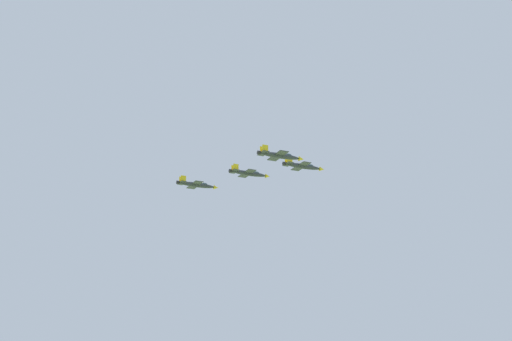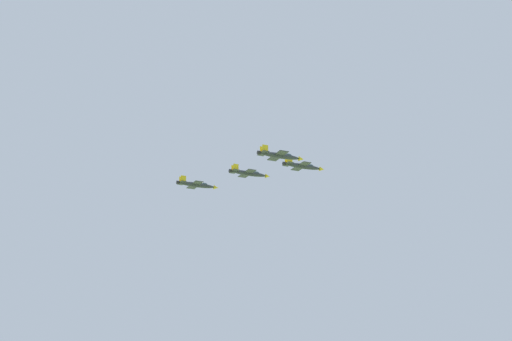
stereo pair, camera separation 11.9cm
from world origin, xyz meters
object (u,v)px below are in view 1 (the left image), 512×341
object	(u,v)px
jet_lead	(303,166)
jet_left_outer	(197,185)
jet_right_wingman	(280,156)
jet_left_wingman	(249,173)

from	to	relation	value
jet_lead	jet_left_outer	bearing A→B (deg)	139.12
jet_right_wingman	jet_left_outer	xyz separation A→B (m)	(-34.26, -20.84, -0.78)
jet_left_outer	jet_lead	bearing A→B (deg)	-41.22
jet_left_wingman	jet_right_wingman	size ratio (longest dim) A/B	0.95
jet_left_wingman	jet_left_outer	distance (m)	19.37
jet_lead	jet_left_wingman	distance (m)	19.23
jet_left_wingman	jet_lead	bearing A→B (deg)	-41.48
jet_lead	jet_left_outer	world-z (taller)	jet_lead
jet_lead	jet_left_wingman	xyz separation A→B (m)	(-9.74, -16.56, -0.76)
jet_left_wingman	jet_right_wingman	bearing A→B (deg)	-91.12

